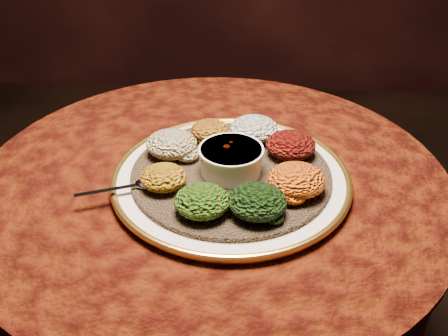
{
  "coord_description": "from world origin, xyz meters",
  "views": [
    {
      "loc": [
        0.07,
        -0.84,
        1.31
      ],
      "look_at": [
        0.03,
        -0.02,
        0.76
      ],
      "focal_mm": 40.0,
      "sensor_mm": 36.0,
      "label": 1
    }
  ],
  "objects": [
    {
      "name": "table",
      "position": [
        0.0,
        0.0,
        0.55
      ],
      "size": [
        0.96,
        0.96,
        0.73
      ],
      "color": "black",
      "rests_on": "ground"
    },
    {
      "name": "platter",
      "position": [
        0.04,
        -0.03,
        0.75
      ],
      "size": [
        0.58,
        0.58,
        0.02
      ],
      "rotation": [
        0.0,
        0.0,
        -0.37
      ],
      "color": "white",
      "rests_on": "table"
    },
    {
      "name": "injera",
      "position": [
        0.04,
        -0.03,
        0.76
      ],
      "size": [
        0.52,
        0.52,
        0.01
      ],
      "primitive_type": "cylinder",
      "rotation": [
        0.0,
        0.0,
        -0.42
      ],
      "color": "brown",
      "rests_on": "platter"
    },
    {
      "name": "stew_bowl",
      "position": [
        0.04,
        -0.03,
        0.79
      ],
      "size": [
        0.13,
        0.13,
        0.05
      ],
      "color": "white",
      "rests_on": "injera"
    },
    {
      "name": "spoon",
      "position": [
        -0.13,
        -0.09,
        0.77
      ],
      "size": [
        0.15,
        0.07,
        0.01
      ],
      "rotation": [
        0.0,
        0.0,
        -2.79
      ],
      "color": "silver",
      "rests_on": "injera"
    },
    {
      "name": "portion_ayib",
      "position": [
        0.08,
        0.09,
        0.79
      ],
      "size": [
        0.1,
        0.1,
        0.05
      ],
      "primitive_type": "ellipsoid",
      "color": "silver",
      "rests_on": "injera"
    },
    {
      "name": "portion_kitfo",
      "position": [
        0.16,
        0.03,
        0.79
      ],
      "size": [
        0.1,
        0.1,
        0.05
      ],
      "primitive_type": "ellipsoid",
      "color": "black",
      "rests_on": "injera"
    },
    {
      "name": "portion_tikil",
      "position": [
        0.16,
        -0.09,
        0.79
      ],
      "size": [
        0.11,
        0.1,
        0.05
      ],
      "primitive_type": "ellipsoid",
      "color": "#A3730D",
      "rests_on": "injera"
    },
    {
      "name": "portion_gomen",
      "position": [
        0.09,
        -0.16,
        0.79
      ],
      "size": [
        0.1,
        0.1,
        0.05
      ],
      "primitive_type": "ellipsoid",
      "color": "black",
      "rests_on": "injera"
    },
    {
      "name": "portion_mixveg",
      "position": [
        -0.0,
        -0.16,
        0.79
      ],
      "size": [
        0.1,
        0.09,
        0.05
      ],
      "primitive_type": "ellipsoid",
      "color": "#AF470B",
      "rests_on": "injera"
    },
    {
      "name": "portion_kik",
      "position": [
        -0.08,
        -0.09,
        0.78
      ],
      "size": [
        0.09,
        0.08,
        0.04
      ],
      "primitive_type": "ellipsoid",
      "color": "#B07B0F",
      "rests_on": "injera"
    },
    {
      "name": "portion_timatim",
      "position": [
        -0.08,
        0.02,
        0.79
      ],
      "size": [
        0.1,
        0.1,
        0.05
      ],
      "primitive_type": "ellipsoid",
      "color": "maroon",
      "rests_on": "injera"
    },
    {
      "name": "portion_shiro",
      "position": [
        -0.01,
        0.09,
        0.78
      ],
      "size": [
        0.08,
        0.08,
        0.04
      ],
      "primitive_type": "ellipsoid",
      "color": "#A45E13",
      "rests_on": "injera"
    }
  ]
}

